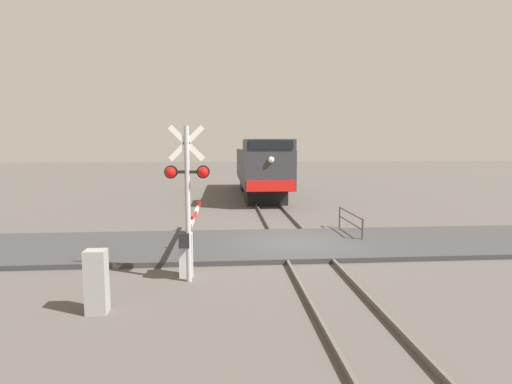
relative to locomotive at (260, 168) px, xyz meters
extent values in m
plane|color=#514C47|center=(0.00, -15.20, -2.06)|extent=(160.00, 160.00, 0.00)
cube|color=#59544C|center=(-0.72, -15.20, -1.99)|extent=(0.08, 80.00, 0.15)
cube|color=#59544C|center=(0.72, -15.20, -1.99)|extent=(0.08, 80.00, 0.15)
cube|color=#38383A|center=(0.00, -15.20, -1.98)|extent=(36.00, 4.59, 0.16)
cube|color=black|center=(0.00, -3.62, -1.54)|extent=(2.53, 3.20, 1.05)
cube|color=black|center=(0.00, 4.17, -1.54)|extent=(2.53, 3.20, 1.05)
cube|color=#333338|center=(0.00, 0.27, 0.17)|extent=(2.98, 14.16, 2.36)
cube|color=#333338|center=(0.00, -5.30, 1.67)|extent=(2.92, 3.02, 0.64)
cube|color=black|center=(0.00, -6.84, 1.67)|extent=(2.53, 0.06, 0.51)
cube|color=red|center=(0.00, -6.85, -0.66)|extent=(2.83, 0.08, 0.64)
sphere|color=#F2EACC|center=(0.00, -6.86, 0.82)|extent=(0.36, 0.36, 0.36)
cylinder|color=#ADADB2|center=(-3.62, -18.80, 0.02)|extent=(0.14, 0.14, 4.17)
cube|color=white|center=(-3.62, -18.80, 1.66)|extent=(0.95, 0.04, 0.95)
cube|color=white|center=(-3.62, -18.80, 1.66)|extent=(0.95, 0.04, 0.95)
cube|color=black|center=(-3.62, -18.80, 0.91)|extent=(1.04, 0.08, 0.08)
sphere|color=red|center=(-4.04, -18.90, 0.91)|extent=(0.28, 0.28, 0.28)
sphere|color=red|center=(-3.20, -18.90, 0.91)|extent=(0.28, 0.28, 0.28)
cylinder|color=black|center=(-4.04, -18.78, 0.91)|extent=(0.34, 0.14, 0.34)
cylinder|color=black|center=(-3.20, -18.78, 0.91)|extent=(0.34, 0.14, 0.34)
cube|color=silver|center=(-3.73, -18.38, -1.44)|extent=(0.36, 0.36, 1.24)
cube|color=black|center=(-3.73, -18.73, -0.92)|extent=(0.28, 0.36, 0.40)
cube|color=red|center=(-3.73, -17.55, -0.92)|extent=(0.10, 1.26, 0.14)
cube|color=white|center=(-3.73, -16.29, -0.92)|extent=(0.10, 1.26, 0.14)
cube|color=red|center=(-3.73, -15.03, -0.92)|extent=(0.10, 1.26, 0.14)
cube|color=white|center=(-3.73, -13.77, -0.92)|extent=(0.10, 1.26, 0.14)
cube|color=red|center=(-3.73, -12.51, -0.92)|extent=(0.10, 1.26, 0.14)
sphere|color=red|center=(-3.73, -16.17, -0.78)|extent=(0.14, 0.14, 0.14)
sphere|color=red|center=(-3.73, -12.58, -0.78)|extent=(0.14, 0.14, 0.14)
cube|color=#999993|center=(-5.44, -20.73, -1.36)|extent=(0.45, 0.37, 1.41)
cylinder|color=#4C4742|center=(2.51, -15.02, -1.59)|extent=(0.08, 0.08, 0.95)
cylinder|color=#4C4742|center=(2.51, -12.02, -1.59)|extent=(0.08, 0.08, 0.95)
cylinder|color=#4C4742|center=(2.51, -13.52, -1.15)|extent=(0.06, 3.00, 0.06)
cylinder|color=#4C4742|center=(2.51, -13.52, -1.54)|extent=(0.06, 3.00, 0.06)
camera|label=1|loc=(-2.65, -29.42, 1.58)|focal=28.16mm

